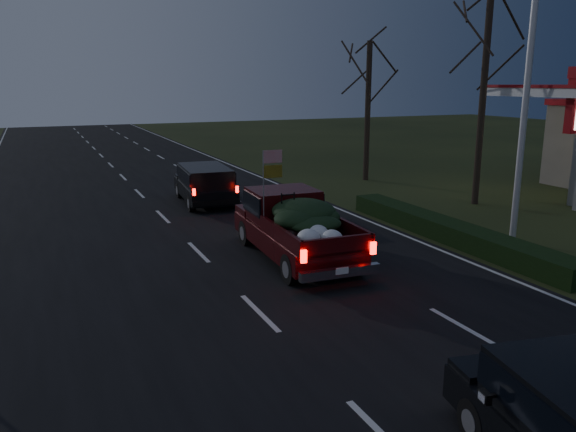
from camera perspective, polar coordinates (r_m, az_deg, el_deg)
name	(u,v)px	position (r m, az deg, el deg)	size (l,w,h in m)	color
ground	(260,313)	(12.62, -2.91, -9.86)	(120.00, 120.00, 0.00)	black
road_asphalt	(260,313)	(12.61, -2.91, -9.82)	(14.00, 120.00, 0.02)	black
hedge_row	(450,231)	(18.88, 16.11, -1.47)	(1.00, 10.00, 0.60)	black
light_pole	(529,65)	(18.76, 23.29, 13.90)	(0.50, 0.90, 9.16)	silver
bare_tree_mid	(487,47)	(24.45, 19.55, 15.90)	(3.60, 3.60, 8.50)	black
bare_tree_far	(369,77)	(29.36, 8.21, 13.78)	(3.60, 3.60, 7.00)	black
pickup_truck	(295,223)	(16.09, 0.72, -0.68)	(2.33, 5.50, 2.83)	#3C080A
lead_suv	(205,181)	(23.71, -8.45, 3.55)	(2.23, 4.62, 1.29)	black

